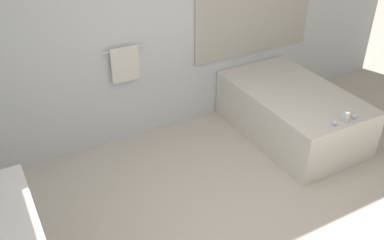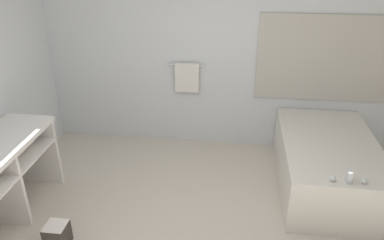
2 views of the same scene
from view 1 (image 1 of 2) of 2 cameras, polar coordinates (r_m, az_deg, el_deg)
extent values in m
cube|color=silver|center=(4.82, -6.24, 12.45)|extent=(7.40, 0.06, 2.70)
cube|color=#B7B2A8|center=(5.49, 8.43, 14.15)|extent=(1.70, 0.02, 1.10)
cylinder|color=silver|center=(4.73, -9.13, 9.25)|extent=(0.50, 0.02, 0.02)
cube|color=silver|center=(4.79, -8.91, 7.34)|extent=(0.32, 0.04, 0.40)
cylinder|color=silver|center=(3.44, -24.06, -12.58)|extent=(0.13, 0.42, 0.13)
cube|color=silver|center=(5.29, 13.11, 0.99)|extent=(1.05, 1.75, 0.59)
ellipsoid|color=white|center=(5.22, 13.30, 2.38)|extent=(0.76, 1.26, 0.30)
cube|color=silver|center=(4.66, 19.73, 0.41)|extent=(0.04, 0.07, 0.12)
sphere|color=silver|center=(4.58, 18.45, -0.35)|extent=(0.06, 0.06, 0.06)
sphere|color=silver|center=(4.77, 20.82, 0.52)|extent=(0.06, 0.06, 0.06)
camera|label=2|loc=(2.16, 74.19, 1.17)|focal=35.00mm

